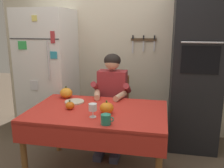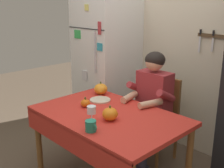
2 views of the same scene
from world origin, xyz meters
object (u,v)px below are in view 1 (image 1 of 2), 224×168
at_px(pumpkin_large, 107,108).
at_px(pumpkin_medium, 70,105).
at_px(refrigerator, 49,74).
at_px(pumpkin_small, 66,93).
at_px(seated_person, 111,95).
at_px(wine_glass, 93,108).
at_px(chair_behind_person, 114,107).
at_px(coffee_mug, 106,119).
at_px(dining_table, 97,118).
at_px(serving_tray, 74,102).
at_px(wall_oven, 196,69).

distance_m(pumpkin_large, pumpkin_medium, 0.40).
xyz_separation_m(refrigerator, pumpkin_small, (0.47, -0.53, -0.10)).
relative_size(seated_person, wine_glass, 9.39).
bearing_deg(chair_behind_person, refrigerator, 174.69).
height_order(chair_behind_person, pumpkin_medium, chair_behind_person).
xyz_separation_m(coffee_mug, pumpkin_small, (-0.64, 0.68, 0.02)).
bearing_deg(seated_person, pumpkin_large, -82.20).
relative_size(refrigerator, pumpkin_medium, 17.82).
relative_size(pumpkin_medium, pumpkin_small, 0.68).
bearing_deg(pumpkin_small, pumpkin_large, -35.35).
bearing_deg(pumpkin_medium, chair_behind_person, 69.31).
distance_m(dining_table, serving_tray, 0.39).
xyz_separation_m(refrigerator, wine_glass, (0.96, -1.07, -0.07)).
distance_m(wall_oven, dining_table, 1.45).
distance_m(refrigerator, pumpkin_small, 0.72).
xyz_separation_m(refrigerator, coffee_mug, (1.12, -1.21, -0.11)).
bearing_deg(dining_table, pumpkin_medium, -175.57).
bearing_deg(pumpkin_large, seated_person, 97.80).
bearing_deg(refrigerator, wall_oven, 1.14).
relative_size(seated_person, pumpkin_medium, 12.32).
bearing_deg(dining_table, coffee_mug, -62.96).
xyz_separation_m(refrigerator, dining_table, (0.95, -0.88, -0.24)).
distance_m(wine_glass, serving_tray, 0.52).
relative_size(wall_oven, wine_glass, 15.84).
bearing_deg(pumpkin_medium, coffee_mug, -34.23).
distance_m(refrigerator, seated_person, 1.03).
xyz_separation_m(pumpkin_medium, serving_tray, (-0.03, 0.22, -0.03)).
relative_size(chair_behind_person, serving_tray, 4.29).
xyz_separation_m(chair_behind_person, coffee_mug, (0.15, -1.12, 0.27)).
bearing_deg(pumpkin_small, wine_glass, -48.10).
bearing_deg(wall_oven, pumpkin_small, -159.44).
bearing_deg(wine_glass, dining_table, 92.78).
relative_size(refrigerator, serving_tray, 8.31).
height_order(wine_glass, serving_tray, wine_glass).
relative_size(refrigerator, wine_glass, 13.58).
distance_m(wall_oven, chair_behind_person, 1.17).
height_order(coffee_mug, wine_glass, wine_glass).
distance_m(wall_oven, pumpkin_small, 1.65).
xyz_separation_m(wall_oven, coffee_mug, (-0.88, -1.25, -0.26)).
distance_m(chair_behind_person, pumpkin_medium, 0.91).
distance_m(refrigerator, pumpkin_large, 1.43).
distance_m(refrigerator, coffee_mug, 1.65).
xyz_separation_m(wall_oven, seated_person, (-1.03, -0.32, -0.31)).
bearing_deg(pumpkin_medium, wall_oven, 35.29).
relative_size(wine_glass, pumpkin_small, 0.89).
bearing_deg(pumpkin_small, pumpkin_medium, -62.91).
bearing_deg(refrigerator, coffee_mug, -47.34).
distance_m(chair_behind_person, serving_tray, 0.72).
distance_m(chair_behind_person, seated_person, 0.29).
relative_size(chair_behind_person, seated_person, 0.75).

